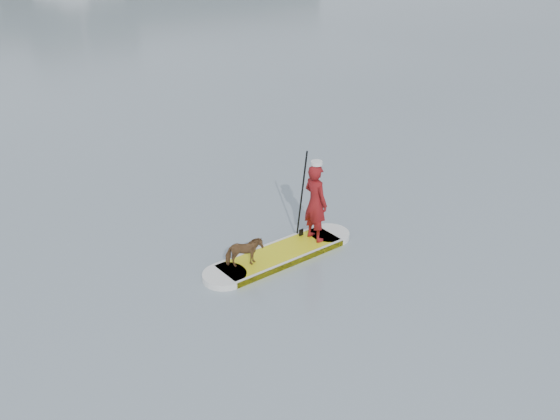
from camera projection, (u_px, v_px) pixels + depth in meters
ground at (118, 280)px, 11.09m from camera, size 140.00×140.00×0.00m
paddleboard at (280, 255)px, 11.77m from camera, size 3.30×0.89×0.12m
paddler at (315, 203)px, 11.87m from camera, size 0.40×0.59×1.56m
white_cap at (317, 163)px, 11.51m from camera, size 0.22×0.22×0.07m
dog at (244, 252)px, 11.18m from camera, size 0.73×0.51×0.56m
paddle at (302, 205)px, 12.02m from camera, size 0.10×0.30×2.00m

